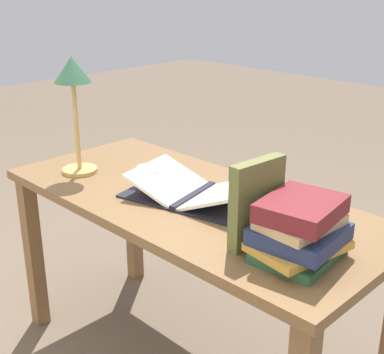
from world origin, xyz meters
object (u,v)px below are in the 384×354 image
(open_book, at_px, (193,191))
(book_standing_upright, at_px, (257,203))
(reading_lamp, at_px, (73,86))
(coffee_mug, at_px, (148,177))
(book_stack_tall, at_px, (300,230))

(open_book, relative_size, book_standing_upright, 2.05)
(book_standing_upright, distance_m, reading_lamp, 0.91)
(book_standing_upright, xyz_separation_m, coffee_mug, (0.56, -0.07, -0.09))
(open_book, bearing_deg, reading_lamp, 1.29)
(book_stack_tall, xyz_separation_m, reading_lamp, (1.03, 0.03, 0.26))
(book_stack_tall, height_order, coffee_mug, book_stack_tall)
(open_book, relative_size, reading_lamp, 1.16)
(reading_lamp, bearing_deg, book_stack_tall, -178.22)
(open_book, xyz_separation_m, book_stack_tall, (-0.51, 0.10, 0.06))
(reading_lamp, xyz_separation_m, coffee_mug, (-0.33, -0.08, -0.31))
(book_stack_tall, distance_m, coffee_mug, 0.70)
(book_standing_upright, relative_size, coffee_mug, 2.46)
(open_book, distance_m, book_stack_tall, 0.52)
(book_standing_upright, distance_m, coffee_mug, 0.57)
(open_book, bearing_deg, book_standing_upright, 150.13)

